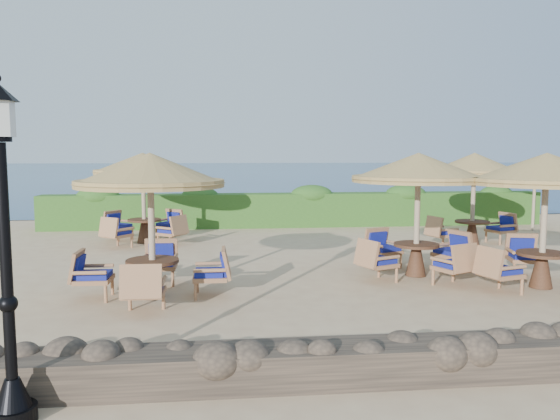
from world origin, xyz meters
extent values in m
plane|color=tan|center=(0.00, 0.00, 0.00)|extent=(120.00, 120.00, 0.00)
plane|color=navy|center=(0.00, 70.00, 0.00)|extent=(160.00, 160.00, 0.00)
cube|color=#26501A|center=(0.00, 7.20, 0.60)|extent=(18.00, 0.90, 1.20)
cube|color=brown|center=(0.00, -6.20, 0.22)|extent=(15.00, 0.65, 0.44)
cylinder|color=black|center=(-4.80, -6.80, 0.08)|extent=(0.44, 0.44, 0.16)
cone|color=black|center=(-4.80, -6.80, 0.30)|extent=(0.36, 0.36, 0.30)
cylinder|color=black|center=(-4.80, -6.80, 1.55)|extent=(0.11, 0.11, 2.40)
cylinder|color=tan|center=(7.80, 5.20, 1.10)|extent=(0.10, 0.10, 2.20)
cone|color=olive|center=(7.80, 5.20, 2.18)|extent=(2.30, 2.30, 0.45)
cylinder|color=tan|center=(-4.01, -2.18, 1.20)|extent=(0.12, 0.12, 2.40)
cone|color=olive|center=(-4.01, -2.18, 2.38)|extent=(2.70, 2.70, 0.55)
cylinder|color=olive|center=(-4.01, -2.18, 2.10)|extent=(2.65, 2.65, 0.14)
cylinder|color=#4F2E1C|center=(-4.01, -2.18, 0.68)|extent=(0.96, 0.96, 0.06)
cone|color=#4F2E1C|center=(-4.01, -2.18, 0.33)|extent=(0.44, 0.44, 0.64)
cylinder|color=tan|center=(1.42, -0.99, 1.20)|extent=(0.12, 0.12, 2.40)
cone|color=olive|center=(1.42, -0.99, 2.38)|extent=(2.85, 2.85, 0.55)
cylinder|color=olive|center=(1.42, -0.99, 2.10)|extent=(2.79, 2.79, 0.14)
cylinder|color=#4F2E1C|center=(1.42, -0.99, 0.68)|extent=(0.96, 0.96, 0.06)
cone|color=#4F2E1C|center=(1.42, -0.99, 0.33)|extent=(0.44, 0.44, 0.64)
cylinder|color=tan|center=(3.51, -2.26, 1.20)|extent=(0.12, 0.12, 2.40)
cone|color=olive|center=(3.51, -2.26, 2.38)|extent=(2.90, 2.90, 0.55)
cylinder|color=olive|center=(3.51, -2.26, 2.10)|extent=(2.84, 2.84, 0.14)
cylinder|color=#4F2E1C|center=(3.51, -2.26, 0.68)|extent=(0.96, 0.96, 0.06)
cone|color=#4F2E1C|center=(3.51, -2.26, 0.33)|extent=(0.44, 0.44, 0.64)
cylinder|color=tan|center=(-5.01, 4.07, 1.20)|extent=(0.12, 0.12, 2.40)
cone|color=olive|center=(-5.01, 4.07, 2.38)|extent=(2.83, 2.83, 0.55)
cylinder|color=olive|center=(-5.01, 4.07, 2.10)|extent=(2.77, 2.77, 0.14)
cylinder|color=#4F2E1C|center=(-5.01, 4.07, 0.68)|extent=(0.96, 0.96, 0.06)
cone|color=#4F2E1C|center=(-5.01, 4.07, 0.33)|extent=(0.44, 0.44, 0.64)
cylinder|color=tan|center=(4.41, 2.65, 1.20)|extent=(0.12, 0.12, 2.40)
cone|color=olive|center=(4.41, 2.65, 2.38)|extent=(2.53, 2.53, 0.55)
cylinder|color=olive|center=(4.41, 2.65, 2.10)|extent=(2.48, 2.48, 0.14)
cylinder|color=#4F2E1C|center=(4.41, 2.65, 0.68)|extent=(0.96, 0.96, 0.06)
cone|color=#4F2E1C|center=(4.41, 2.65, 0.33)|extent=(0.44, 0.44, 0.64)
camera|label=1|loc=(-2.73, -12.19, 2.65)|focal=35.00mm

